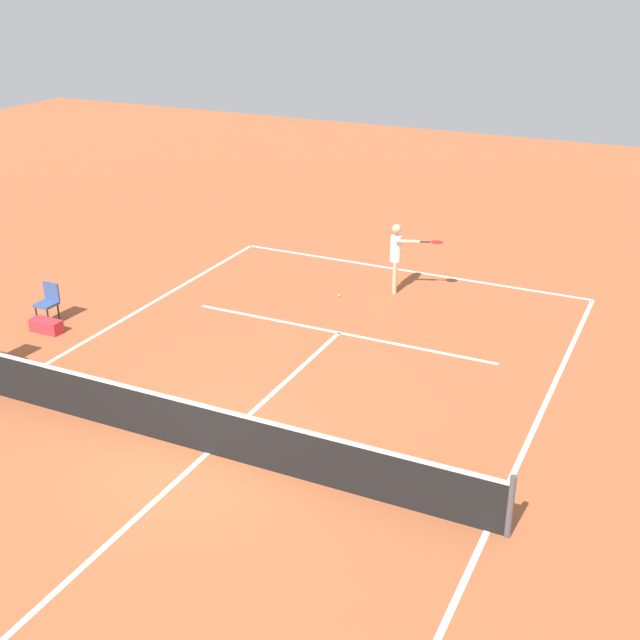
{
  "coord_description": "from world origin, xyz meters",
  "views": [
    {
      "loc": [
        -7.04,
        10.2,
        7.91
      ],
      "look_at": [
        -0.07,
        -4.4,
        0.8
      ],
      "focal_mm": 46.33,
      "sensor_mm": 36.0,
      "label": 1
    }
  ],
  "objects_px": {
    "tennis_ball": "(339,295)",
    "courtside_chair_mid": "(48,301)",
    "equipment_bag": "(46,326)",
    "player_serving": "(398,252)"
  },
  "relations": [
    {
      "from": "courtside_chair_mid",
      "to": "equipment_bag",
      "type": "relative_size",
      "value": 1.25
    },
    {
      "from": "courtside_chair_mid",
      "to": "tennis_ball",
      "type": "bearing_deg",
      "value": -141.48
    },
    {
      "from": "courtside_chair_mid",
      "to": "equipment_bag",
      "type": "xyz_separation_m",
      "value": [
        -0.32,
        0.48,
        -0.38
      ]
    },
    {
      "from": "player_serving",
      "to": "equipment_bag",
      "type": "height_order",
      "value": "player_serving"
    },
    {
      "from": "tennis_ball",
      "to": "courtside_chair_mid",
      "type": "xyz_separation_m",
      "value": [
        5.52,
        4.39,
        0.5
      ]
    },
    {
      "from": "player_serving",
      "to": "equipment_bag",
      "type": "distance_m",
      "value": 8.69
    },
    {
      "from": "player_serving",
      "to": "equipment_bag",
      "type": "xyz_separation_m",
      "value": [
        6.4,
        5.8,
        -0.94
      ]
    },
    {
      "from": "player_serving",
      "to": "equipment_bag",
      "type": "relative_size",
      "value": 2.39
    },
    {
      "from": "tennis_ball",
      "to": "courtside_chair_mid",
      "type": "relative_size",
      "value": 0.07
    },
    {
      "from": "tennis_ball",
      "to": "equipment_bag",
      "type": "relative_size",
      "value": 0.09
    }
  ]
}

